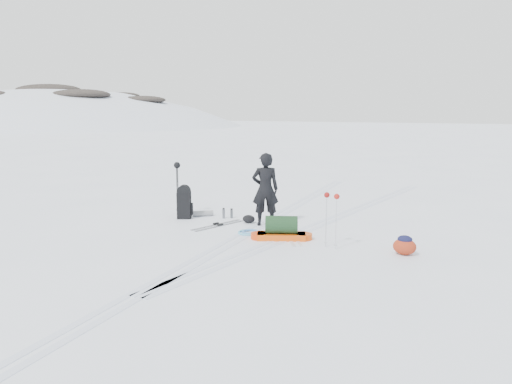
% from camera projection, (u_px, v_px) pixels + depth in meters
% --- Properties ---
extents(ground, '(200.00, 200.00, 0.00)m').
position_uv_depth(ground, '(253.00, 229.00, 12.49)').
color(ground, white).
rests_on(ground, ground).
extents(ski_tracks, '(3.38, 17.97, 0.01)m').
position_uv_depth(ski_tracks, '(290.00, 224.00, 12.99)').
color(ski_tracks, silver).
rests_on(ski_tracks, ground).
extents(skier, '(0.82, 0.74, 1.88)m').
position_uv_depth(skier, '(265.00, 189.00, 12.79)').
color(skier, black).
rests_on(skier, ground).
extents(pulk_sled, '(1.47, 0.94, 0.55)m').
position_uv_depth(pulk_sled, '(281.00, 230.00, 11.52)').
color(pulk_sled, '#EE550E').
rests_on(pulk_sled, ground).
extents(expedition_rucksack, '(0.79, 0.92, 0.93)m').
position_uv_depth(expedition_rucksack, '(187.00, 203.00, 13.69)').
color(expedition_rucksack, black).
rests_on(expedition_rucksack, ground).
extents(ski_poles_black, '(0.20, 0.19, 1.50)m').
position_uv_depth(ski_poles_black, '(177.00, 172.00, 14.10)').
color(ski_poles_black, black).
rests_on(ski_poles_black, ground).
extents(ski_poles_silver, '(0.37, 0.21, 1.21)m').
position_uv_depth(ski_poles_silver, '(332.00, 202.00, 10.65)').
color(ski_poles_silver, '#BABBC1').
rests_on(ski_poles_silver, ground).
extents(touring_skis_grey, '(0.72, 1.65, 0.06)m').
position_uv_depth(touring_skis_grey, '(218.00, 225.00, 12.89)').
color(touring_skis_grey, gray).
rests_on(touring_skis_grey, ground).
extents(touring_skis_white, '(1.06, 1.46, 0.06)m').
position_uv_depth(touring_skis_white, '(291.00, 237.00, 11.66)').
color(touring_skis_white, silver).
rests_on(touring_skis_white, ground).
extents(rope_coil, '(0.57, 0.57, 0.06)m').
position_uv_depth(rope_coil, '(249.00, 232.00, 12.07)').
color(rope_coil, '#59B8D9').
rests_on(rope_coil, ground).
extents(small_daypack, '(0.59, 0.55, 0.41)m').
position_uv_depth(small_daypack, '(405.00, 245.00, 10.29)').
color(small_daypack, maroon).
rests_on(small_daypack, ground).
extents(thermos_pair, '(0.27, 0.21, 0.29)m').
position_uv_depth(thermos_pair, '(227.00, 213.00, 13.74)').
color(thermos_pair, slate).
rests_on(thermos_pair, ground).
extents(stuff_sack, '(0.35, 0.27, 0.21)m').
position_uv_depth(stuff_sack, '(249.00, 219.00, 13.17)').
color(stuff_sack, black).
rests_on(stuff_sack, ground).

